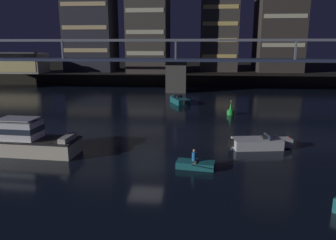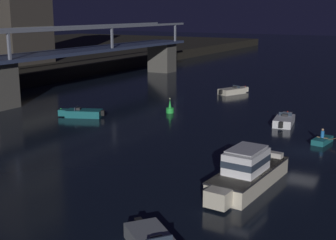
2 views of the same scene
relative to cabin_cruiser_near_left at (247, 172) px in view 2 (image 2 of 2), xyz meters
The scene contains 7 objects.
ground_plane 10.06m from the cabin_cruiser_near_left, ahead, with size 400.00×400.00×0.00m, color black.
cabin_cruiser_near_left is the anchor object (origin of this frame).
speedboat_near_center 36.42m from the cabin_cruiser_near_left, 23.38° to the left, with size 5.01×3.24×1.16m.
speedboat_mid_left 25.98m from the cabin_cruiser_near_left, 64.68° to the left, with size 3.18×5.04×1.16m.
speedboat_mid_right 19.01m from the cabin_cruiser_near_left, ahead, with size 5.23×2.36×1.16m.
channel_buoy 23.91m from the cabin_cruiser_near_left, 41.94° to the left, with size 0.90×0.90×1.76m.
dinghy_with_paddler 13.70m from the cabin_cruiser_near_left, ahead, with size 2.73×2.53×1.36m.
Camera 2 is at (-37.90, -8.54, 11.48)m, focal length 49.55 mm.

